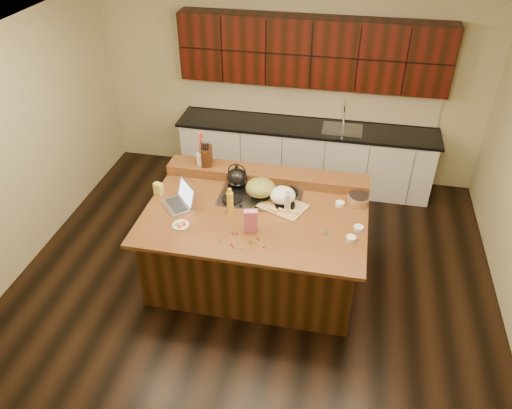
# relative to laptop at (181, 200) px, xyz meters

# --- Properties ---
(room) EXTENTS (5.52, 5.02, 2.72)m
(room) POSITION_rel_laptop_xyz_m (0.83, 0.01, 0.36)
(room) COLOR black
(room) RESTS_ON ground
(island) EXTENTS (2.40, 1.60, 0.92)m
(island) POSITION_rel_laptop_xyz_m (0.83, 0.01, -0.52)
(island) COLOR black
(island) RESTS_ON ground
(back_ledge) EXTENTS (2.40, 0.30, 0.12)m
(back_ledge) POSITION_rel_laptop_xyz_m (0.83, 0.71, -0.01)
(back_ledge) COLOR black
(back_ledge) RESTS_ON island
(cooktop) EXTENTS (0.92, 0.52, 0.05)m
(cooktop) POSITION_rel_laptop_xyz_m (0.83, 0.31, -0.05)
(cooktop) COLOR gray
(cooktop) RESTS_ON island
(back_counter) EXTENTS (3.70, 0.66, 2.40)m
(back_counter) POSITION_rel_laptop_xyz_m (1.13, 2.23, -0.00)
(back_counter) COLOR silver
(back_counter) RESTS_ON ground
(kettle) EXTENTS (0.30, 0.30, 0.22)m
(kettle) POSITION_rel_laptop_xyz_m (0.53, 0.44, 0.09)
(kettle) COLOR black
(kettle) RESTS_ON cooktop
(green_bowl) EXTENTS (0.40, 0.40, 0.18)m
(green_bowl) POSITION_rel_laptop_xyz_m (0.83, 0.31, 0.07)
(green_bowl) COLOR olive
(green_bowl) RESTS_ON cooktop
(laptop) EXTENTS (0.45, 0.46, 0.25)m
(laptop) POSITION_rel_laptop_xyz_m (0.00, 0.00, 0.00)
(laptop) COLOR #B7B7BC
(laptop) RESTS_ON island
(oil_bottle) EXTENTS (0.08, 0.08, 0.27)m
(oil_bottle) POSITION_rel_laptop_xyz_m (0.57, -0.05, 0.07)
(oil_bottle) COLOR gold
(oil_bottle) RESTS_ON island
(vinegar_bottle) EXTENTS (0.08, 0.08, 0.25)m
(vinegar_bottle) POSITION_rel_laptop_xyz_m (1.17, 0.08, 0.06)
(vinegar_bottle) COLOR silver
(vinegar_bottle) RESTS_ON island
(wooden_tray) EXTENTS (0.59, 0.52, 0.20)m
(wooden_tray) POSITION_rel_laptop_xyz_m (1.09, 0.23, 0.02)
(wooden_tray) COLOR tan
(wooden_tray) RESTS_ON island
(ramekin_a) EXTENTS (0.10, 0.10, 0.04)m
(ramekin_a) POSITION_rel_laptop_xyz_m (1.86, -0.25, -0.04)
(ramekin_a) COLOR white
(ramekin_a) RESTS_ON island
(ramekin_b) EXTENTS (0.12, 0.12, 0.04)m
(ramekin_b) POSITION_rel_laptop_xyz_m (1.93, -0.06, -0.04)
(ramekin_b) COLOR white
(ramekin_b) RESTS_ON island
(ramekin_c) EXTENTS (0.12, 0.12, 0.04)m
(ramekin_c) POSITION_rel_laptop_xyz_m (1.72, 0.33, -0.04)
(ramekin_c) COLOR white
(ramekin_c) RESTS_ON island
(strainer_bowl) EXTENTS (0.27, 0.27, 0.09)m
(strainer_bowl) POSITION_rel_laptop_xyz_m (1.91, 0.42, -0.02)
(strainer_bowl) COLOR #996B3F
(strainer_bowl) RESTS_ON island
(kitchen_timer) EXTENTS (0.10, 0.10, 0.07)m
(kitchen_timer) POSITION_rel_laptop_xyz_m (1.62, -0.21, -0.03)
(kitchen_timer) COLOR silver
(kitchen_timer) RESTS_ON island
(pink_bag) EXTENTS (0.15, 0.10, 0.26)m
(pink_bag) POSITION_rel_laptop_xyz_m (0.85, -0.30, 0.06)
(pink_bag) COLOR #CE6184
(pink_bag) RESTS_ON island
(candy_plate) EXTENTS (0.24, 0.24, 0.01)m
(candy_plate) POSITION_rel_laptop_xyz_m (0.11, -0.36, -0.06)
(candy_plate) COLOR white
(candy_plate) RESTS_ON island
(package_box) EXTENTS (0.12, 0.10, 0.14)m
(package_box) POSITION_rel_laptop_xyz_m (-0.32, 0.16, 0.00)
(package_box) COLOR #D8C94C
(package_box) RESTS_ON island
(utensil_crock) EXTENTS (0.12, 0.12, 0.14)m
(utensil_crock) POSITION_rel_laptop_xyz_m (0.03, 0.71, 0.12)
(utensil_crock) COLOR white
(utensil_crock) RESTS_ON back_ledge
(knife_block) EXTENTS (0.14, 0.20, 0.23)m
(knife_block) POSITION_rel_laptop_xyz_m (0.10, 0.71, 0.17)
(knife_block) COLOR black
(knife_block) RESTS_ON back_ledge
(gumdrop_0) EXTENTS (0.02, 0.02, 0.02)m
(gumdrop_0) POSITION_rel_laptop_xyz_m (0.68, -0.41, -0.06)
(gumdrop_0) COLOR red
(gumdrop_0) RESTS_ON island
(gumdrop_1) EXTENTS (0.02, 0.02, 0.02)m
(gumdrop_1) POSITION_rel_laptop_xyz_m (0.81, -0.61, -0.06)
(gumdrop_1) COLOR #198C26
(gumdrop_1) RESTS_ON island
(gumdrop_2) EXTENTS (0.02, 0.02, 0.02)m
(gumdrop_2) POSITION_rel_laptop_xyz_m (0.88, -0.47, -0.06)
(gumdrop_2) COLOR red
(gumdrop_2) RESTS_ON island
(gumdrop_3) EXTENTS (0.02, 0.02, 0.02)m
(gumdrop_3) POSITION_rel_laptop_xyz_m (0.89, -0.49, -0.06)
(gumdrop_3) COLOR #198C26
(gumdrop_3) RESTS_ON island
(gumdrop_4) EXTENTS (0.02, 0.02, 0.02)m
(gumdrop_4) POSITION_rel_laptop_xyz_m (0.72, -0.58, -0.06)
(gumdrop_4) COLOR red
(gumdrop_4) RESTS_ON island
(gumdrop_5) EXTENTS (0.02, 0.02, 0.02)m
(gumdrop_5) POSITION_rel_laptop_xyz_m (0.58, -0.53, -0.06)
(gumdrop_5) COLOR #198C26
(gumdrop_5) RESTS_ON island
(gumdrop_6) EXTENTS (0.02, 0.02, 0.02)m
(gumdrop_6) POSITION_rel_laptop_xyz_m (0.94, -0.42, -0.06)
(gumdrop_6) COLOR red
(gumdrop_6) RESTS_ON island
(gumdrop_7) EXTENTS (0.02, 0.02, 0.02)m
(gumdrop_7) POSITION_rel_laptop_xyz_m (0.66, -0.37, -0.06)
(gumdrop_7) COLOR #198C26
(gumdrop_7) RESTS_ON island
(gumdrop_8) EXTENTS (0.02, 0.02, 0.02)m
(gumdrop_8) POSITION_rel_laptop_xyz_m (0.71, -0.38, -0.06)
(gumdrop_8) COLOR red
(gumdrop_8) RESTS_ON island
(gumdrop_9) EXTENTS (0.02, 0.02, 0.02)m
(gumdrop_9) POSITION_rel_laptop_xyz_m (0.96, -0.43, -0.06)
(gumdrop_9) COLOR #198C26
(gumdrop_9) RESTS_ON island
(gumdrop_10) EXTENTS (0.02, 0.02, 0.02)m
(gumdrop_10) POSITION_rel_laptop_xyz_m (0.70, -0.56, -0.06)
(gumdrop_10) COLOR red
(gumdrop_10) RESTS_ON island
(gumdrop_11) EXTENTS (0.02, 0.02, 0.02)m
(gumdrop_11) POSITION_rel_laptop_xyz_m (0.73, -0.60, -0.06)
(gumdrop_11) COLOR #198C26
(gumdrop_11) RESTS_ON island
(gumdrop_12) EXTENTS (0.02, 0.02, 0.02)m
(gumdrop_12) POSITION_rel_laptop_xyz_m (1.03, -0.53, -0.06)
(gumdrop_12) COLOR red
(gumdrop_12) RESTS_ON island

